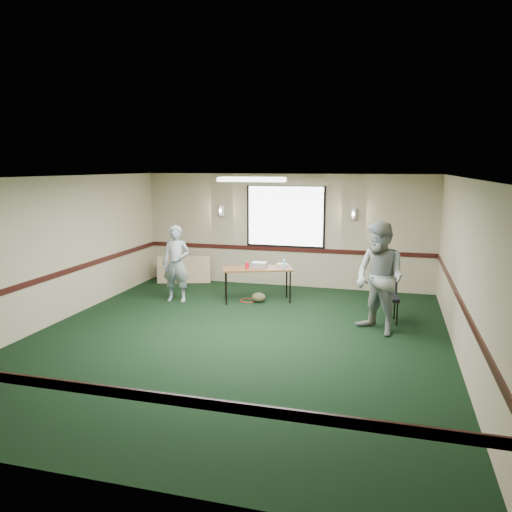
% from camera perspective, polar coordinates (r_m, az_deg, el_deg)
% --- Properties ---
extents(ground, '(8.00, 8.00, 0.00)m').
position_cam_1_polar(ground, '(8.52, -2.33, -9.48)').
color(ground, black).
rests_on(ground, ground).
extents(room_shell, '(8.00, 8.02, 8.00)m').
position_cam_1_polar(room_shell, '(10.15, 1.22, 2.91)').
color(room_shell, tan).
rests_on(room_shell, ground).
extents(folding_table, '(1.58, 1.06, 0.73)m').
position_cam_1_polar(folding_table, '(10.66, 0.15, -1.64)').
color(folding_table, '#5B2B1A').
rests_on(folding_table, ground).
extents(projector, '(0.33, 0.28, 0.11)m').
position_cam_1_polar(projector, '(10.71, 0.39, -1.00)').
color(projector, gray).
rests_on(projector, folding_table).
extents(game_console, '(0.27, 0.26, 0.05)m').
position_cam_1_polar(game_console, '(10.86, 3.01, -1.00)').
color(game_console, silver).
rests_on(game_console, folding_table).
extents(red_cup, '(0.08, 0.08, 0.12)m').
position_cam_1_polar(red_cup, '(10.59, -1.03, -1.09)').
color(red_cup, red).
rests_on(red_cup, folding_table).
extents(water_bottle, '(0.06, 0.06, 0.20)m').
position_cam_1_polar(water_bottle, '(10.57, 3.20, -0.93)').
color(water_bottle, '#88C0DF').
rests_on(water_bottle, folding_table).
extents(duffel_bag, '(0.32, 0.25, 0.21)m').
position_cam_1_polar(duffel_bag, '(10.70, 0.30, -4.76)').
color(duffel_bag, '#4A452A').
rests_on(duffel_bag, ground).
extents(cable_coil, '(0.44, 0.44, 0.02)m').
position_cam_1_polar(cable_coil, '(10.82, -0.94, -5.12)').
color(cable_coil, red).
rests_on(cable_coil, ground).
extents(folded_table, '(1.31, 0.58, 0.67)m').
position_cam_1_polar(folded_table, '(12.53, -8.24, -1.56)').
color(folded_table, tan).
rests_on(folded_table, ground).
extents(conference_chair, '(0.51, 0.53, 0.95)m').
position_cam_1_polar(conference_chair, '(9.68, 14.57, -3.98)').
color(conference_chair, black).
rests_on(conference_chair, ground).
extents(person_left, '(0.63, 0.44, 1.64)m').
position_cam_1_polar(person_left, '(10.79, -9.10, -0.86)').
color(person_left, '#3F5C8B').
rests_on(person_left, ground).
extents(person_right, '(1.20, 1.18, 1.95)m').
position_cam_1_polar(person_right, '(8.82, 13.95, -2.49)').
color(person_right, '#799ABD').
rests_on(person_right, ground).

